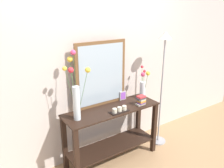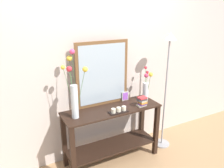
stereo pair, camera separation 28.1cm
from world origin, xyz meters
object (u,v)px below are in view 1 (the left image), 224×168
(tall_vase_left, at_px, (76,93))
(vase_right, at_px, (143,86))
(floor_lamp, at_px, (163,71))
(book_stack, at_px, (141,100))
(picture_frame_small, at_px, (123,96))
(mirror_leaning, at_px, (101,74))
(console_table, at_px, (112,129))
(candle_tray, at_px, (120,110))

(tall_vase_left, bearing_deg, vase_right, 3.11)
(floor_lamp, bearing_deg, book_stack, -170.64)
(picture_frame_small, bearing_deg, mirror_leaning, 175.55)
(book_stack, bearing_deg, console_table, 163.14)
(mirror_leaning, height_order, vase_right, mirror_leaning)
(book_stack, bearing_deg, floor_lamp, 9.36)
(picture_frame_small, height_order, floor_lamp, floor_lamp)
(tall_vase_left, relative_size, candle_tray, 3.27)
(tall_vase_left, relative_size, picture_frame_small, 6.34)
(mirror_leaning, bearing_deg, tall_vase_left, -157.81)
(tall_vase_left, height_order, book_stack, tall_vase_left)
(mirror_leaning, relative_size, floor_lamp, 0.50)
(picture_frame_small, bearing_deg, vase_right, -20.17)
(vase_right, bearing_deg, picture_frame_small, 159.83)
(floor_lamp, bearing_deg, console_table, 177.14)
(candle_tray, bearing_deg, tall_vase_left, 165.50)
(console_table, xyz_separation_m, picture_frame_small, (0.29, 0.15, 0.36))
(mirror_leaning, relative_size, book_stack, 6.39)
(mirror_leaning, height_order, tall_vase_left, mirror_leaning)
(mirror_leaning, distance_m, picture_frame_small, 0.49)
(console_table, height_order, book_stack, book_stack)
(floor_lamp, bearing_deg, tall_vase_left, 178.38)
(book_stack, distance_m, floor_lamp, 0.56)
(tall_vase_left, height_order, floor_lamp, floor_lamp)
(mirror_leaning, distance_m, tall_vase_left, 0.50)
(console_table, relative_size, floor_lamp, 0.76)
(candle_tray, relative_size, book_stack, 1.84)
(tall_vase_left, bearing_deg, picture_frame_small, 11.48)
(picture_frame_small, bearing_deg, candle_tray, -132.52)
(tall_vase_left, height_order, vase_right, tall_vase_left)
(console_table, xyz_separation_m, mirror_leaning, (-0.04, 0.18, 0.72))
(book_stack, bearing_deg, tall_vase_left, 172.70)
(console_table, distance_m, book_stack, 0.54)
(vase_right, distance_m, candle_tray, 0.60)
(tall_vase_left, distance_m, candle_tray, 0.61)
(console_table, distance_m, picture_frame_small, 0.49)
(candle_tray, relative_size, picture_frame_small, 1.94)
(candle_tray, distance_m, book_stack, 0.37)
(tall_vase_left, bearing_deg, candle_tray, -14.50)
(candle_tray, xyz_separation_m, floor_lamp, (0.82, 0.10, 0.35))
(mirror_leaning, bearing_deg, floor_lamp, -14.12)
(console_table, bearing_deg, candle_tray, -81.42)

